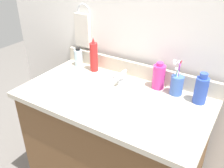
{
  "coord_description": "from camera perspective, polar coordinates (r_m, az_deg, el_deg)",
  "views": [
    {
      "loc": [
        0.59,
        -0.96,
        1.45
      ],
      "look_at": [
        -0.01,
        0.0,
        0.83
      ],
      "focal_mm": 39.29,
      "sensor_mm": 36.0,
      "label": 1
    }
  ],
  "objects": [
    {
      "name": "vanity_cabinet",
      "position": [
        1.56,
        0.22,
        -15.1
      ],
      "size": [
        0.99,
        0.52,
        0.73
      ],
      "primitive_type": "cube",
      "color": "brown",
      "rests_on": "ground_plane"
    },
    {
      "name": "bottle_shampoo_blue",
      "position": [
        1.3,
        20.02,
        -1.23
      ],
      "size": [
        0.07,
        0.07,
        0.17
      ],
      "color": "#2D4CB2",
      "rests_on": "countertop"
    },
    {
      "name": "faucet",
      "position": [
        1.43,
        2.78,
        1.27
      ],
      "size": [
        0.16,
        0.1,
        0.08
      ],
      "color": "silver",
      "rests_on": "countertop"
    },
    {
      "name": "hand_towel",
      "position": [
        1.67,
        -6.76,
        12.31
      ],
      "size": [
        0.11,
        0.04,
        0.22
      ],
      "primitive_type": "cube",
      "color": "silver"
    },
    {
      "name": "towel_ring",
      "position": [
        1.65,
        -6.61,
        16.45
      ],
      "size": [
        0.1,
        0.01,
        0.1
      ],
      "primitive_type": "torus",
      "rotation": [
        1.57,
        0.0,
        0.0
      ],
      "color": "silver"
    },
    {
      "name": "bottle_spray_red",
      "position": [
        1.56,
        -4.25,
        6.39
      ],
      "size": [
        0.05,
        0.05,
        0.22
      ],
      "color": "red",
      "rests_on": "countertop"
    },
    {
      "name": "bottle_gel_clear",
      "position": [
        1.66,
        -7.81,
        6.14
      ],
      "size": [
        0.05,
        0.05,
        0.13
      ],
      "color": "silver",
      "rests_on": "countertop"
    },
    {
      "name": "bottle_soap_pink",
      "position": [
        1.38,
        10.83,
        1.74
      ],
      "size": [
        0.07,
        0.07,
        0.16
      ],
      "color": "#D8338C",
      "rests_on": "countertop"
    },
    {
      "name": "back_wall",
      "position": [
        1.63,
        6.39,
        -0.69
      ],
      "size": [
        2.13,
        0.04,
        1.3
      ],
      "primitive_type": "cube",
      "color": "white",
      "rests_on": "ground_plane"
    },
    {
      "name": "cup_blue_plastic",
      "position": [
        1.35,
        14.8,
        -0.06
      ],
      "size": [
        0.07,
        0.08,
        0.2
      ],
      "color": "#3F66B7",
      "rests_on": "countertop"
    },
    {
      "name": "countertop",
      "position": [
        1.33,
        0.25,
        -3.28
      ],
      "size": [
        1.03,
        0.56,
        0.03
      ],
      "primitive_type": "cube",
      "color": "beige",
      "rests_on": "vanity_cabinet"
    },
    {
      "name": "backsplash",
      "position": [
        1.51,
        5.66,
        3.33
      ],
      "size": [
        1.03,
        0.02,
        0.09
      ],
      "primitive_type": "cube",
      "color": "beige",
      "rests_on": "countertop"
    },
    {
      "name": "sink_basin",
      "position": [
        1.32,
        -1.44,
        -4.29
      ],
      "size": [
        0.37,
        0.37,
        0.11
      ],
      "color": "white",
      "rests_on": "countertop"
    }
  ]
}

